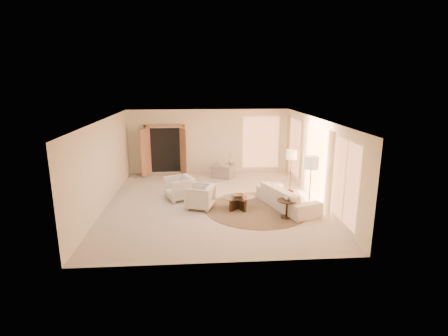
{
  "coord_description": "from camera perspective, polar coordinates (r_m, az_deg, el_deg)",
  "views": [
    {
      "loc": [
        -0.45,
        -11.13,
        4.02
      ],
      "look_at": [
        0.4,
        0.4,
        1.1
      ],
      "focal_mm": 28.0,
      "sensor_mm": 36.0,
      "label": 1
    }
  ],
  "objects": [
    {
      "name": "floor_lamp_near",
      "position": [
        12.89,
        10.96,
        1.85
      ],
      "size": [
        0.38,
        0.38,
        1.56
      ],
      "rotation": [
        0.0,
        0.0,
        0.3
      ],
      "color": "black",
      "rests_on": "room"
    },
    {
      "name": "coffee_table",
      "position": [
        11.23,
        2.35,
        -5.44
      ],
      "size": [
        1.27,
        1.27,
        0.4
      ],
      "rotation": [
        0.0,
        0.0,
        -0.18
      ],
      "color": "black",
      "rests_on": "room"
    },
    {
      "name": "french_doors",
      "position": [
        15.31,
        -9.59,
        2.85
      ],
      "size": [
        1.95,
        0.66,
        2.16
      ],
      "color": "tan",
      "rests_on": "room"
    },
    {
      "name": "window_back_corner",
      "position": [
        15.56,
        6.04,
        4.21
      ],
      "size": [
        1.7,
        0.1,
        2.4
      ],
      "primitive_type": null,
      "color": "#F49C61",
      "rests_on": "room"
    },
    {
      "name": "side_vase",
      "position": [
        14.97,
        1.03,
        1.2
      ],
      "size": [
        0.28,
        0.28,
        0.22
      ],
      "primitive_type": "imported",
      "rotation": [
        0.0,
        0.0,
        0.4
      ],
      "color": "silver",
      "rests_on": "side_table"
    },
    {
      "name": "end_vase",
      "position": [
        10.56,
        10.27,
        -4.77
      ],
      "size": [
        0.19,
        0.19,
        0.17
      ],
      "primitive_type": "imported",
      "rotation": [
        0.0,
        0.0,
        0.21
      ],
      "color": "silver",
      "rests_on": "end_table"
    },
    {
      "name": "floor_lamp_far",
      "position": [
        10.75,
        14.07,
        0.46
      ],
      "size": [
        0.44,
        0.44,
        1.82
      ],
      "rotation": [
        0.0,
        0.0,
        -0.06
      ],
      "color": "black",
      "rests_on": "room"
    },
    {
      "name": "sofa",
      "position": [
        11.45,
        10.29,
        -4.75
      ],
      "size": [
        1.72,
        2.58,
        0.7
      ],
      "primitive_type": "imported",
      "rotation": [
        0.0,
        0.0,
        1.93
      ],
      "color": "silver",
      "rests_on": "room"
    },
    {
      "name": "accent_chair",
      "position": [
        14.7,
        -0.18,
        -0.18
      ],
      "size": [
        1.01,
        0.86,
        0.75
      ],
      "primitive_type": "imported",
      "rotation": [
        0.0,
        0.0,
        2.73
      ],
      "color": "gray",
      "rests_on": "room"
    },
    {
      "name": "armchair_right",
      "position": [
        11.25,
        -3.93,
        -4.51
      ],
      "size": [
        0.99,
        1.03,
        0.84
      ],
      "primitive_type": "imported",
      "rotation": [
        0.0,
        0.0,
        -1.91
      ],
      "color": "silver",
      "rests_on": "room"
    },
    {
      "name": "bowl",
      "position": [
        11.17,
        2.36,
        -4.51
      ],
      "size": [
        0.35,
        0.35,
        0.08
      ],
      "primitive_type": "imported",
      "rotation": [
        0.0,
        0.0,
        0.04
      ],
      "color": "brown",
      "rests_on": "coffee_table"
    },
    {
      "name": "curtains_right",
      "position": [
        13.01,
        13.1,
        1.74
      ],
      "size": [
        0.06,
        5.2,
        2.6
      ],
      "primitive_type": null,
      "color": "#C8B386",
      "rests_on": "room"
    },
    {
      "name": "room",
      "position": [
        11.44,
        -1.85,
        0.92
      ],
      "size": [
        7.04,
        8.04,
        2.83
      ],
      "color": "beige",
      "rests_on": "ground"
    },
    {
      "name": "end_table",
      "position": [
        10.64,
        10.21,
        -6.07
      ],
      "size": [
        0.58,
        0.58,
        0.55
      ],
      "rotation": [
        0.0,
        0.0,
        -0.22
      ],
      "color": "black",
      "rests_on": "room"
    },
    {
      "name": "armchair_left",
      "position": [
        12.13,
        -7.28,
        -3.09
      ],
      "size": [
        1.08,
        1.11,
        0.89
      ],
      "primitive_type": "imported",
      "rotation": [
        0.0,
        0.0,
        -1.17
      ],
      "color": "silver",
      "rests_on": "room"
    },
    {
      "name": "windows_right",
      "position": [
        12.18,
        14.57,
        1.05
      ],
      "size": [
        0.1,
        6.4,
        2.4
      ],
      "primitive_type": null,
      "color": "#F49C61",
      "rests_on": "room"
    },
    {
      "name": "area_rug",
      "position": [
        11.33,
        5.45,
        -6.64
      ],
      "size": [
        4.22,
        4.22,
        0.01
      ],
      "primitive_type": "cylinder",
      "rotation": [
        0.0,
        0.0,
        -0.32
      ],
      "color": "#403020",
      "rests_on": "room"
    },
    {
      "name": "side_table",
      "position": [
        15.05,
        1.02,
        -0.01
      ],
      "size": [
        0.48,
        0.48,
        0.55
      ],
      "rotation": [
        0.0,
        0.0,
        -0.0
      ],
      "color": "black",
      "rests_on": "room"
    }
  ]
}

